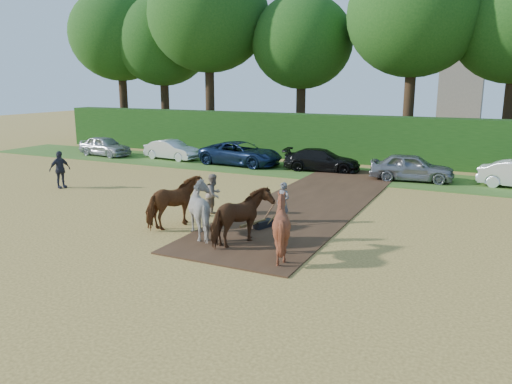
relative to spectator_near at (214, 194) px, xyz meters
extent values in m
plane|color=gold|center=(1.34, -3.31, -0.82)|extent=(120.00, 120.00, 0.00)
cube|color=#472D1C|center=(2.84, 3.69, -0.79)|extent=(4.50, 17.00, 0.05)
cube|color=#38601E|center=(1.34, 10.69, -0.80)|extent=(50.00, 5.00, 0.03)
cube|color=#14380F|center=(1.34, 15.19, 0.68)|extent=(46.00, 1.60, 3.00)
imported|color=#B3A08D|center=(0.00, 0.00, 0.00)|extent=(0.66, 0.83, 1.63)
imported|color=#292A37|center=(-9.33, 1.07, 0.10)|extent=(0.71, 1.15, 1.83)
imported|color=brown|center=(-0.34, -2.11, 0.10)|extent=(1.64, 2.37, 1.83)
imported|color=beige|center=(1.19, -2.50, 0.10)|extent=(2.23, 2.06, 1.83)
imported|color=#4F2B18|center=(2.71, -2.88, 0.10)|extent=(1.64, 2.37, 1.83)
imported|color=brown|center=(4.24, -3.27, 0.10)|extent=(1.94, 2.06, 1.84)
cube|color=black|center=(2.57, -0.90, -0.66)|extent=(0.54, 0.84, 0.31)
cube|color=brown|center=(2.40, -1.39, -0.51)|extent=(0.48, 1.18, 0.09)
cylinder|color=brown|center=(2.54, -0.38, -0.34)|extent=(0.22, 0.88, 0.64)
cylinder|color=brown|center=(2.90, -0.50, -0.34)|extent=(0.45, 0.82, 0.64)
imported|color=gray|center=(2.90, 0.10, -0.05)|extent=(0.65, 0.53, 1.53)
imported|color=#ABACB2|center=(-14.88, 10.32, -0.12)|extent=(4.23, 2.13, 1.38)
imported|color=silver|center=(-9.68, 10.97, -0.17)|extent=(4.08, 1.83, 1.30)
imported|color=#172748|center=(-4.48, 10.97, -0.08)|extent=(5.43, 2.81, 1.46)
imported|color=black|center=(0.72, 11.19, -0.17)|extent=(4.65, 2.40, 1.29)
imported|color=gray|center=(5.92, 10.37, -0.09)|extent=(4.42, 2.16, 1.45)
cylinder|color=#382616|center=(-19.66, 18.19, 2.11)|extent=(0.70, 0.70, 5.85)
ellipsoid|color=#163F11|center=(-19.66, 18.19, 8.18)|extent=(8.40, 8.40, 7.73)
cylinder|color=#382616|center=(-15.66, 18.69, 1.88)|extent=(0.70, 0.70, 5.40)
ellipsoid|color=#163F11|center=(-15.66, 18.69, 7.51)|extent=(7.80, 7.80, 7.18)
cylinder|color=#382616|center=(-10.66, 17.69, 2.45)|extent=(0.70, 0.70, 6.53)
ellipsoid|color=#163F11|center=(-10.66, 17.69, 9.16)|extent=(9.20, 9.20, 8.46)
cylinder|color=#382616|center=(-3.66, 19.19, 1.77)|extent=(0.70, 0.70, 5.17)
ellipsoid|color=#163F11|center=(-3.66, 19.19, 7.13)|extent=(7.40, 7.40, 6.81)
cylinder|color=#382616|center=(4.34, 18.19, 2.22)|extent=(0.70, 0.70, 6.08)
ellipsoid|color=#163F11|center=(4.34, 18.19, 8.48)|extent=(8.60, 8.60, 7.91)
cylinder|color=#382616|center=(10.34, 19.69, 2.00)|extent=(0.70, 0.70, 5.62)
cube|color=slate|center=(5.34, 51.69, 3.68)|extent=(5.00, 5.00, 9.00)
camera|label=1|loc=(9.74, -16.42, 4.35)|focal=35.00mm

